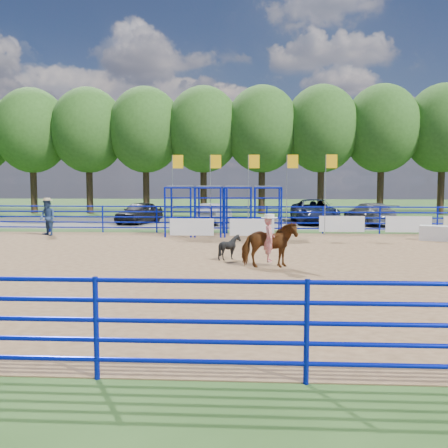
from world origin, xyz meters
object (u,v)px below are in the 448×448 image
(horse_and_rider, at_px, (269,241))
(spectator_cowboy, at_px, (47,217))
(car_a, at_px, (139,212))
(car_b, at_px, (214,214))
(announcer_table, at_px, (435,233))
(car_d, at_px, (369,214))
(car_c, at_px, (314,211))
(calf, at_px, (230,247))

(horse_and_rider, distance_m, spectator_cowboy, 14.28)
(car_a, height_order, car_b, car_a)
(announcer_table, distance_m, car_d, 8.83)
(car_a, height_order, car_d, car_a)
(spectator_cowboy, height_order, car_c, spectator_cowboy)
(horse_and_rider, relative_size, spectator_cowboy, 1.29)
(car_c, relative_size, car_d, 1.17)
(calf, xyz_separation_m, car_c, (4.93, 15.72, 0.34))
(car_a, bearing_deg, horse_and_rider, -47.27)
(car_c, bearing_deg, announcer_table, -66.98)
(car_a, xyz_separation_m, car_d, (15.14, -0.14, -0.01))
(announcer_table, bearing_deg, horse_and_rider, -136.02)
(announcer_table, distance_m, car_a, 18.49)
(announcer_table, bearing_deg, car_c, 115.33)
(announcer_table, relative_size, car_d, 0.27)
(spectator_cowboy, relative_size, car_c, 0.34)
(horse_and_rider, distance_m, car_c, 17.67)
(car_a, relative_size, car_c, 0.74)
(car_a, relative_size, car_b, 1.02)
(announcer_table, relative_size, car_c, 0.23)
(announcer_table, distance_m, calf, 11.29)
(spectator_cowboy, bearing_deg, horse_and_rider, -38.63)
(calf, bearing_deg, announcer_table, -57.70)
(announcer_table, bearing_deg, car_a, 151.20)
(horse_and_rider, distance_m, car_d, 17.98)
(horse_and_rider, bearing_deg, car_a, 115.95)
(spectator_cowboy, relative_size, car_d, 0.39)
(announcer_table, xyz_separation_m, spectator_cowboy, (-19.22, 1.13, 0.60))
(car_d, bearing_deg, calf, 50.00)
(spectator_cowboy, bearing_deg, car_a, 68.72)
(car_a, distance_m, car_b, 5.07)
(horse_and_rider, xyz_separation_m, calf, (-1.37, 1.59, -0.43))
(car_b, relative_size, car_c, 0.72)
(horse_and_rider, bearing_deg, car_c, 78.37)
(calf, relative_size, spectator_cowboy, 0.47)
(horse_and_rider, relative_size, car_d, 0.51)
(calf, relative_size, car_a, 0.21)
(car_b, bearing_deg, announcer_table, 154.25)
(horse_and_rider, distance_m, car_b, 16.60)
(announcer_table, xyz_separation_m, car_c, (-4.51, 9.52, 0.43))
(announcer_table, bearing_deg, spectator_cowboy, 176.65)
(calf, xyz_separation_m, car_a, (-6.76, 15.11, 0.26))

